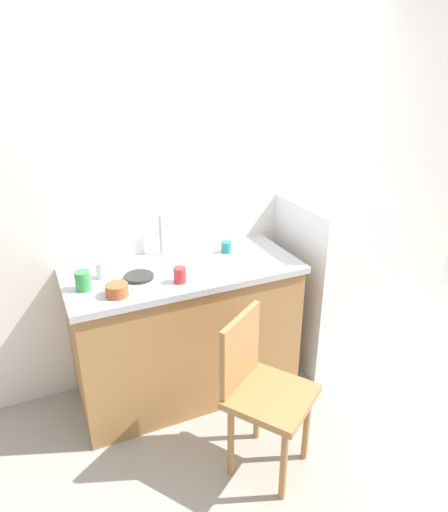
{
  "coord_description": "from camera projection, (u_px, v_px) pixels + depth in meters",
  "views": [
    {
      "loc": [
        -1.09,
        -1.76,
        2.07
      ],
      "look_at": [
        -0.01,
        0.6,
        0.95
      ],
      "focal_mm": 32.54,
      "sensor_mm": 36.0,
      "label": 1
    }
  ],
  "objects": [
    {
      "name": "ground_plane",
      "position": [
        269.0,
        441.0,
        2.71
      ],
      "size": [
        8.0,
        8.0,
        0.0
      ],
      "primitive_type": "plane",
      "color": "#9E998E"
    },
    {
      "name": "back_wall",
      "position": [
        201.0,
        183.0,
        3.02
      ],
      "size": [
        4.8,
        0.1,
        2.6
      ],
      "primitive_type": "cube",
      "color": "white",
      "rests_on": "ground_plane"
    },
    {
      "name": "cabinet_base",
      "position": [
        185.0,
        333.0,
        2.98
      ],
      "size": [
        1.37,
        0.6,
        0.86
      ],
      "primitive_type": "cube",
      "color": "#A87542",
      "rests_on": "ground_plane"
    },
    {
      "name": "countertop",
      "position": [
        183.0,
        270.0,
        2.8
      ],
      "size": [
        1.41,
        0.64,
        0.04
      ],
      "primitive_type": "cube",
      "color": "#B7B7BC",
      "rests_on": "cabinet_base"
    },
    {
      "name": "faucet",
      "position": [
        161.0,
        235.0,
        2.93
      ],
      "size": [
        0.02,
        0.02,
        0.26
      ],
      "primitive_type": "cylinder",
      "color": "#B7B7BC",
      "rests_on": "countertop"
    },
    {
      "name": "refrigerator",
      "position": [
        330.0,
        280.0,
        3.33
      ],
      "size": [
        0.59,
        0.62,
        1.18
      ],
      "primitive_type": "cube",
      "color": "white",
      "rests_on": "ground_plane"
    },
    {
      "name": "chair",
      "position": [
        261.0,
        388.0,
        2.38
      ],
      "size": [
        0.56,
        0.56,
        0.89
      ],
      "rotation": [
        0.0,
        0.0,
        0.6
      ],
      "color": "#A87542",
      "rests_on": "ground_plane"
    },
    {
      "name": "terracotta_bowl",
      "position": [
        117.0,
        290.0,
        2.45
      ],
      "size": [
        0.12,
        0.12,
        0.07
      ],
      "primitive_type": "cylinder",
      "color": "#B25B33",
      "rests_on": "countertop"
    },
    {
      "name": "hotplate",
      "position": [
        139.0,
        277.0,
        2.65
      ],
      "size": [
        0.17,
        0.17,
        0.02
      ],
      "primitive_type": "cylinder",
      "color": "#2D2D2D",
      "rests_on": "countertop"
    },
    {
      "name": "cup_teal",
      "position": [
        226.0,
        247.0,
        3.0
      ],
      "size": [
        0.07,
        0.07,
        0.07
      ],
      "primitive_type": "cylinder",
      "color": "teal",
      "rests_on": "countertop"
    },
    {
      "name": "cup_green",
      "position": [
        83.0,
        281.0,
        2.51
      ],
      "size": [
        0.08,
        0.08,
        0.11
      ],
      "primitive_type": "cylinder",
      "color": "green",
      "rests_on": "countertop"
    },
    {
      "name": "cup_red",
      "position": [
        180.0,
        275.0,
        2.6
      ],
      "size": [
        0.07,
        0.07,
        0.09
      ],
      "primitive_type": "cylinder",
      "color": "red",
      "rests_on": "countertop"
    },
    {
      "name": "cup_white",
      "position": [
        101.0,
        270.0,
        2.64
      ],
      "size": [
        0.06,
        0.06,
        0.1
      ],
      "primitive_type": "cylinder",
      "color": "white",
      "rests_on": "countertop"
    }
  ]
}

